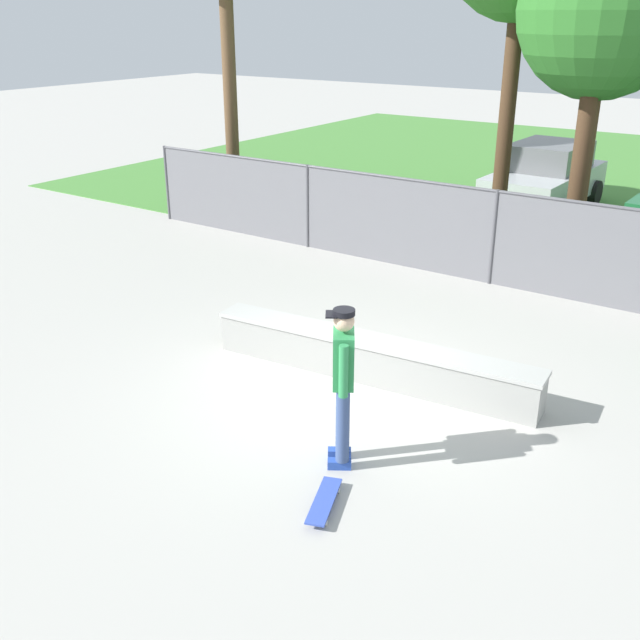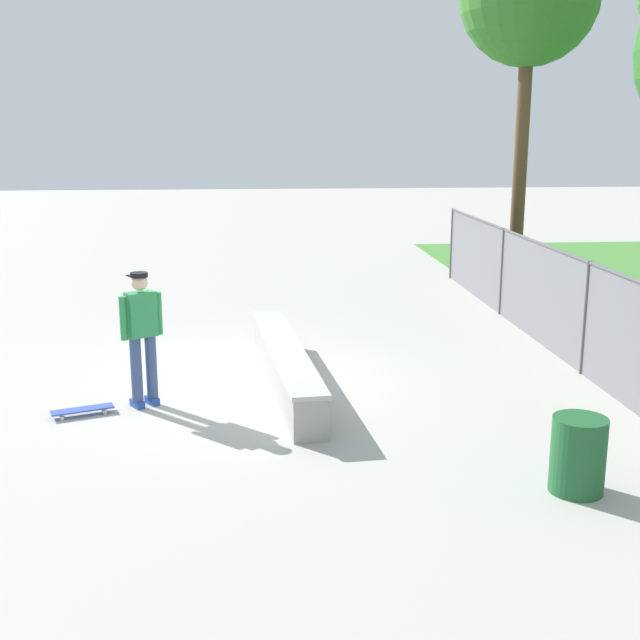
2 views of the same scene
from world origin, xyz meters
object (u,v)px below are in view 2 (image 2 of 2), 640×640
Objects in this scene: concrete_ledge at (285,365)px; trash_bin at (578,455)px; skateboarder at (142,332)px; skateboard at (82,410)px.

concrete_ledge is 4.78m from trash_bin.
trash_bin reaches higher than concrete_ledge.
trash_bin is at bearing 57.27° from skateboarder.
skateboard is at bearing -69.83° from skateboarder.
skateboard is (0.29, -0.78, -0.96)m from skateboarder.
skateboard is 6.22m from trash_bin.
concrete_ledge is 5.74× the size of skateboard.
skateboarder is at bearing -122.73° from trash_bin.
trash_bin reaches higher than skateboard.
concrete_ledge reaches higher than skateboard.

